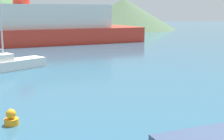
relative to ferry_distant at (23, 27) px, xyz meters
name	(u,v)px	position (x,y,z in m)	size (l,w,h in m)	color
ferry_distant	(23,27)	(0.00, 0.00, 0.00)	(34.03, 14.85, 6.88)	red
buoy_marker	(11,118)	(0.41, -31.78, -2.06)	(0.57, 0.57, 0.66)	orange
hill_central	(124,14)	(22.75, 29.59, 1.38)	(25.09, 25.09, 7.41)	#4C6647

